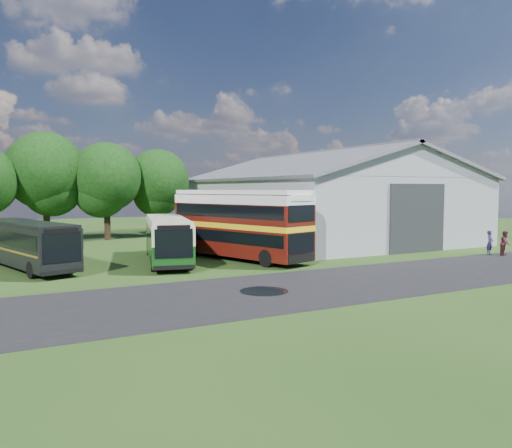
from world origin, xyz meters
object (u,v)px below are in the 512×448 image
storage_shed (321,194)px  bus_maroon_double (239,225)px  bus_dark_single (27,244)px  visitor_a (490,243)px  bus_green_single (167,238)px  visitor_b (505,243)px

storage_shed → bus_maroon_double: storage_shed is taller
storage_shed → bus_maroon_double: (-12.88, -9.07, -1.89)m
bus_dark_single → visitor_a: (29.13, -8.47, -0.62)m
bus_dark_single → storage_shed: bearing=-0.9°
bus_green_single → visitor_a: size_ratio=6.20×
bus_green_single → visitor_a: bus_green_single is taller
bus_green_single → bus_dark_single: bearing=-174.4°
bus_green_single → visitor_a: (21.10, -7.31, -0.65)m
bus_dark_single → bus_green_single: bearing=-24.2°
storage_shed → visitor_b: (4.13, -16.17, -3.31)m
bus_maroon_double → bus_dark_single: bearing=152.8°
bus_green_single → visitor_b: 23.09m
bus_maroon_double → bus_green_single: bearing=149.9°
bus_green_single → bus_maroon_double: bearing=1.0°
storage_shed → bus_green_single: 19.41m
storage_shed → bus_maroon_double: size_ratio=2.27×
visitor_b → bus_maroon_double: bearing=143.7°
bus_dark_single → visitor_b: (29.63, -9.30, -0.61)m
bus_dark_single → bus_maroon_double: bearing=-25.9°
storage_shed → visitor_a: (3.63, -15.34, -3.32)m
bus_green_single → bus_dark_single: (-8.03, 1.16, -0.04)m
bus_dark_single → visitor_a: bearing=-32.2°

